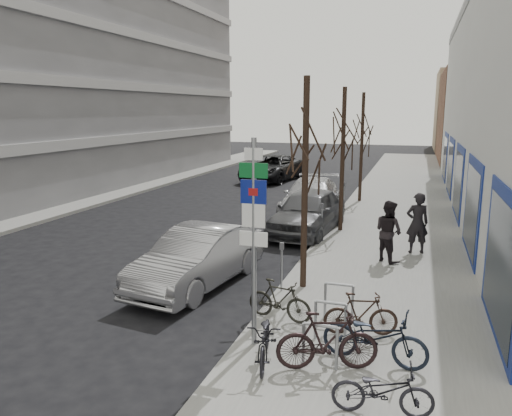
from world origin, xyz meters
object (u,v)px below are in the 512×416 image
Objects in this scene: tree_mid at (344,126)px; pedestrian_far at (388,231)px; bike_mid_inner at (279,300)px; meter_mid at (322,218)px; bike_rack at (330,317)px; bike_near_right at (327,340)px; highway_sign_pole at (254,231)px; pedestrian_near at (417,223)px; tree_near at (306,134)px; parked_car_mid at (308,211)px; bike_mid_curb at (375,332)px; parked_car_front at (198,258)px; bike_near_left at (266,336)px; meter_back at (344,193)px; bike_far_inner at (361,314)px; lane_car at (272,168)px; meter_front at (282,262)px; bike_far_curb at (383,386)px; parked_car_back at (311,197)px; tree_far at (363,121)px.

tree_mid reaches higher than pedestrian_far.
meter_mid is at bearing 14.17° from bike_mid_inner.
bike_near_right reaches higher than bike_rack.
highway_sign_pole reaches higher than pedestrian_near.
tree_near reaches higher than parked_car_mid.
parked_car_front reaches higher than bike_mid_curb.
bike_near_left reaches higher than bike_rack.
meter_back is 13.14m from bike_far_inner.
parked_car_mid is at bearing -165.30° from tree_mid.
tree_mid is at bearing -55.54° from pedestrian_near.
bike_far_inner is at bearing -86.11° from bike_mid_inner.
lane_car is (-6.52, 13.11, -3.26)m from tree_mid.
meter_back is 14.65m from bike_near_right.
bike_mid_inner is 1.00× the size of bike_far_inner.
tree_near is 2.90× the size of pedestrian_far.
meter_front is at bearing -90.00° from meter_mid.
meter_mid is at bearing 101.80° from bike_rack.
tree_mid is 3.61× the size of bike_far_inner.
parked_car_front reaches higher than bike_far_inner.
meter_front is 5.41m from bike_far_curb.
parked_car_front is at bearing -98.16° from parked_car_mid.
highway_sign_pole reaches higher than bike_far_inner.
parked_car_mid is 3.36m from parked_car_back.
bike_mid_inner is (-1.37, 1.81, -0.09)m from bike_near_right.
tree_far is 3.29× the size of bike_near_left.
pedestrian_near is at bearing -52.85° from parked_car_back.
highway_sign_pole is at bearing -86.42° from parked_car_back.
bike_far_inner is at bearing -16.02° from parked_car_front.
tree_near and tree_mid have the same top height.
bike_near_left is at bearing 57.86° from bike_far_curb.
bike_near_left is (0.22, -10.61, -3.44)m from tree_mid.
bike_far_inner is at bearing 5.96° from bike_far_curb.
meter_front is 0.65× the size of pedestrian_near.
lane_car is at bearing 112.56° from meter_mid.
tree_mid is (0.00, 6.50, 0.00)m from tree_near.
bike_rack is 4.70m from parked_car_front.
bike_rack is 0.71m from bike_far_inner.
bike_near_left is at bearing 74.93° from bike_near_right.
tree_far is at bearing 85.45° from parked_car_mid.
meter_back is 14.26m from bike_mid_curb.
parked_car_front is (-2.35, -10.93, -0.13)m from meter_back.
pedestrian_far is (1.96, -3.56, -3.00)m from tree_mid.
tree_far is at bearing 90.00° from tree_near.
bike_rack is at bearing -82.98° from meter_back.
parked_car_mid is (-1.17, 8.41, 0.24)m from bike_mid_inner.
meter_mid is at bearing 90.00° from meter_front.
parked_car_front is at bearing -171.26° from tree_near.
parked_car_front is (-3.02, 3.68, 0.13)m from bike_near_left.
bike_near_left is at bearing 57.40° from pedestrian_near.
lane_car is at bearing 106.80° from meter_front.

